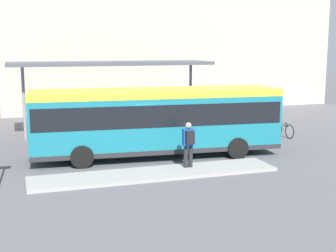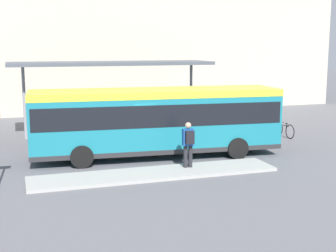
# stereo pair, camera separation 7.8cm
# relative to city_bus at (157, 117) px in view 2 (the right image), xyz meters

# --- Properties ---
(ground_plane) EXTENTS (120.00, 120.00, 0.00)m
(ground_plane) POSITION_rel_city_bus_xyz_m (-0.01, 0.00, -1.74)
(ground_plane) COLOR #5B5B60
(curb_island) EXTENTS (9.34, 1.80, 0.12)m
(curb_island) POSITION_rel_city_bus_xyz_m (-0.92, -2.88, -1.68)
(curb_island) COLOR #9E9E99
(curb_island) RESTS_ON ground_plane
(city_bus) EXTENTS (10.81, 3.33, 2.96)m
(city_bus) POSITION_rel_city_bus_xyz_m (0.00, 0.00, 0.00)
(city_bus) COLOR #197284
(city_bus) RESTS_ON ground_plane
(pedestrian_waiting) EXTENTS (0.45, 0.47, 1.77)m
(pedestrian_waiting) POSITION_rel_city_bus_xyz_m (0.49, -2.63, -0.60)
(pedestrian_waiting) COLOR #232328
(pedestrian_waiting) RESTS_ON curb_island
(bicycle_black) EXTENTS (0.48, 1.80, 0.77)m
(bicycle_black) POSITION_rel_city_bus_xyz_m (7.75, 2.19, -1.35)
(bicycle_black) COLOR black
(bicycle_black) RESTS_ON ground_plane
(bicycle_orange) EXTENTS (0.48, 1.70, 0.74)m
(bicycle_orange) POSITION_rel_city_bus_xyz_m (7.59, 3.08, -1.37)
(bicycle_orange) COLOR black
(bicycle_orange) RESTS_ON ground_plane
(bicycle_green) EXTENTS (0.48, 1.70, 0.73)m
(bicycle_green) POSITION_rel_city_bus_xyz_m (7.90, 3.97, -1.37)
(bicycle_green) COLOR black
(bicycle_green) RESTS_ON ground_plane
(station_shelter) EXTENTS (10.79, 3.04, 3.96)m
(station_shelter) POSITION_rel_city_bus_xyz_m (-0.76, 5.86, 2.07)
(station_shelter) COLOR #4C515B
(station_shelter) RESTS_ON ground_plane
(potted_planter_near_shelter) EXTENTS (0.89, 0.89, 1.39)m
(potted_planter_near_shelter) POSITION_rel_city_bus_xyz_m (-1.34, 3.28, -1.01)
(potted_planter_near_shelter) COLOR slate
(potted_planter_near_shelter) RESTS_ON ground_plane
(station_building) EXTENTS (28.09, 11.86, 14.20)m
(station_building) POSITION_rel_city_bus_xyz_m (5.04, 19.87, 5.36)
(station_building) COLOR #BCB29E
(station_building) RESTS_ON ground_plane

